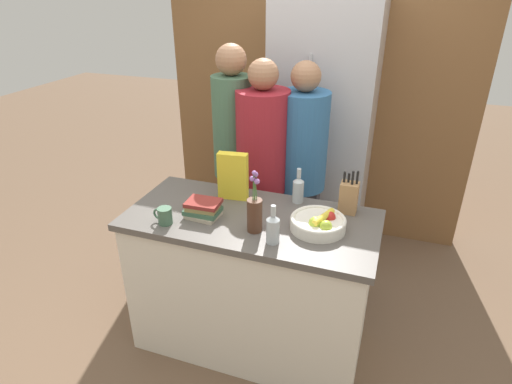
{
  "coord_description": "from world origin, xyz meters",
  "views": [
    {
      "loc": [
        0.72,
        -1.98,
        2.15
      ],
      "look_at": [
        0.0,
        0.09,
        1.05
      ],
      "focal_mm": 30.0,
      "sensor_mm": 36.0,
      "label": 1
    }
  ],
  "objects_px": {
    "refrigerator": "(322,133)",
    "coffee_mug": "(164,216)",
    "person_in_red_tee": "(301,169)",
    "fruit_bowl": "(319,222)",
    "flower_vase": "(255,213)",
    "person_in_blue": "(262,169)",
    "bottle_vinegar": "(273,228)",
    "bottle_oil": "(298,189)",
    "knife_block": "(349,197)",
    "book_stack": "(203,209)",
    "person_at_sink": "(233,153)",
    "cereal_box": "(233,176)"
  },
  "relations": [
    {
      "from": "knife_block",
      "to": "bottle_vinegar",
      "type": "bearing_deg",
      "value": -125.07
    },
    {
      "from": "refrigerator",
      "to": "bottle_vinegar",
      "type": "xyz_separation_m",
      "value": [
        0.06,
        -1.52,
        -0.01
      ]
    },
    {
      "from": "knife_block",
      "to": "cereal_box",
      "type": "height_order",
      "value": "cereal_box"
    },
    {
      "from": "bottle_vinegar",
      "to": "person_at_sink",
      "type": "relative_size",
      "value": 0.12
    },
    {
      "from": "cereal_box",
      "to": "bottle_vinegar",
      "type": "bearing_deg",
      "value": -46.26
    },
    {
      "from": "refrigerator",
      "to": "person_in_red_tee",
      "type": "relative_size",
      "value": 1.21
    },
    {
      "from": "refrigerator",
      "to": "person_in_blue",
      "type": "xyz_separation_m",
      "value": [
        -0.27,
        -0.71,
        -0.06
      ]
    },
    {
      "from": "bottle_oil",
      "to": "person_at_sink",
      "type": "height_order",
      "value": "person_at_sink"
    },
    {
      "from": "flower_vase",
      "to": "book_stack",
      "type": "distance_m",
      "value": 0.34
    },
    {
      "from": "book_stack",
      "to": "person_in_red_tee",
      "type": "height_order",
      "value": "person_in_red_tee"
    },
    {
      "from": "knife_block",
      "to": "coffee_mug",
      "type": "relative_size",
      "value": 2.24
    },
    {
      "from": "book_stack",
      "to": "person_in_red_tee",
      "type": "relative_size",
      "value": 0.12
    },
    {
      "from": "bottle_vinegar",
      "to": "person_in_blue",
      "type": "distance_m",
      "value": 0.87
    },
    {
      "from": "refrigerator",
      "to": "flower_vase",
      "type": "xyz_separation_m",
      "value": [
        -0.07,
        -1.44,
        0.02
      ]
    },
    {
      "from": "fruit_bowl",
      "to": "knife_block",
      "type": "relative_size",
      "value": 1.15
    },
    {
      "from": "bottle_vinegar",
      "to": "bottle_oil",
      "type": "bearing_deg",
      "value": 88.61
    },
    {
      "from": "flower_vase",
      "to": "person_at_sink",
      "type": "bearing_deg",
      "value": 119.05
    },
    {
      "from": "flower_vase",
      "to": "person_at_sink",
      "type": "height_order",
      "value": "person_at_sink"
    },
    {
      "from": "bottle_oil",
      "to": "flower_vase",
      "type": "bearing_deg",
      "value": -108.98
    },
    {
      "from": "book_stack",
      "to": "person_in_red_tee",
      "type": "bearing_deg",
      "value": 64.84
    },
    {
      "from": "cereal_box",
      "to": "book_stack",
      "type": "xyz_separation_m",
      "value": [
        -0.08,
        -0.27,
        -0.1
      ]
    },
    {
      "from": "refrigerator",
      "to": "coffee_mug",
      "type": "xyz_separation_m",
      "value": [
        -0.56,
        -1.53,
        -0.04
      ]
    },
    {
      "from": "fruit_bowl",
      "to": "refrigerator",
      "type": "bearing_deg",
      "value": 100.93
    },
    {
      "from": "flower_vase",
      "to": "coffee_mug",
      "type": "height_order",
      "value": "flower_vase"
    },
    {
      "from": "fruit_bowl",
      "to": "flower_vase",
      "type": "xyz_separation_m",
      "value": [
        -0.32,
        -0.13,
        0.07
      ]
    },
    {
      "from": "coffee_mug",
      "to": "book_stack",
      "type": "relative_size",
      "value": 0.58
    },
    {
      "from": "person_in_red_tee",
      "to": "knife_block",
      "type": "bearing_deg",
      "value": -53.06
    },
    {
      "from": "person_in_red_tee",
      "to": "fruit_bowl",
      "type": "bearing_deg",
      "value": -71.84
    },
    {
      "from": "knife_block",
      "to": "flower_vase",
      "type": "bearing_deg",
      "value": -139.82
    },
    {
      "from": "person_in_blue",
      "to": "person_in_red_tee",
      "type": "xyz_separation_m",
      "value": [
        0.25,
        0.12,
        -0.01
      ]
    },
    {
      "from": "knife_block",
      "to": "person_in_red_tee",
      "type": "relative_size",
      "value": 0.16
    },
    {
      "from": "cereal_box",
      "to": "person_in_red_tee",
      "type": "bearing_deg",
      "value": 60.53
    },
    {
      "from": "bottle_vinegar",
      "to": "fruit_bowl",
      "type": "bearing_deg",
      "value": 46.39
    },
    {
      "from": "bottle_oil",
      "to": "person_in_blue",
      "type": "bearing_deg",
      "value": 135.51
    },
    {
      "from": "bottle_oil",
      "to": "person_in_red_tee",
      "type": "distance_m",
      "value": 0.46
    },
    {
      "from": "knife_block",
      "to": "bottle_vinegar",
      "type": "distance_m",
      "value": 0.55
    },
    {
      "from": "flower_vase",
      "to": "bottle_oil",
      "type": "height_order",
      "value": "flower_vase"
    },
    {
      "from": "flower_vase",
      "to": "knife_block",
      "type": "bearing_deg",
      "value": 40.18
    },
    {
      "from": "book_stack",
      "to": "person_at_sink",
      "type": "xyz_separation_m",
      "value": [
        -0.12,
        0.76,
        0.05
      ]
    },
    {
      "from": "person_in_red_tee",
      "to": "book_stack",
      "type": "bearing_deg",
      "value": -117.91
    },
    {
      "from": "knife_block",
      "to": "bottle_vinegar",
      "type": "height_order",
      "value": "knife_block"
    },
    {
      "from": "bottle_oil",
      "to": "bottle_vinegar",
      "type": "bearing_deg",
      "value": -91.39
    },
    {
      "from": "refrigerator",
      "to": "person_in_blue",
      "type": "distance_m",
      "value": 0.76
    },
    {
      "from": "bottle_oil",
      "to": "person_in_red_tee",
      "type": "height_order",
      "value": "person_in_red_tee"
    },
    {
      "from": "flower_vase",
      "to": "fruit_bowl",
      "type": "bearing_deg",
      "value": 21.86
    },
    {
      "from": "fruit_bowl",
      "to": "flower_vase",
      "type": "height_order",
      "value": "flower_vase"
    },
    {
      "from": "refrigerator",
      "to": "person_at_sink",
      "type": "xyz_separation_m",
      "value": [
        -0.51,
        -0.64,
        0.0
      ]
    },
    {
      "from": "knife_block",
      "to": "book_stack",
      "type": "xyz_separation_m",
      "value": [
        -0.77,
        -0.33,
        -0.05
      ]
    },
    {
      "from": "flower_vase",
      "to": "person_in_red_tee",
      "type": "distance_m",
      "value": 0.85
    },
    {
      "from": "coffee_mug",
      "to": "refrigerator",
      "type": "bearing_deg",
      "value": 69.85
    }
  ]
}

